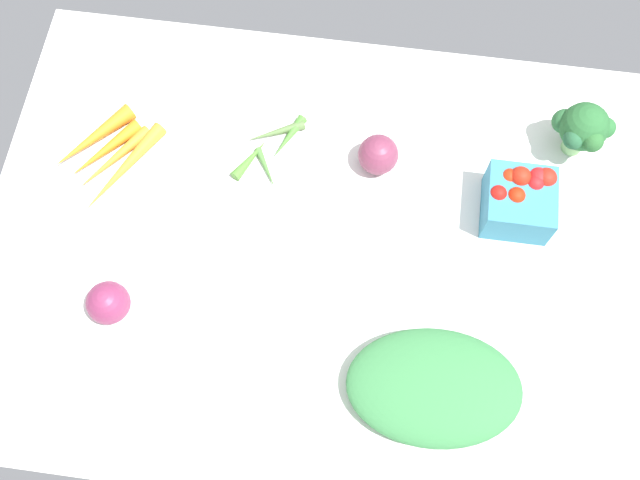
% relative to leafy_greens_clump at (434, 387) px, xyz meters
% --- Properties ---
extents(tablecloth, '(1.04, 0.76, 0.02)m').
position_rel_leafy_greens_clump_xyz_m(tablecloth, '(-0.19, 0.20, -0.04)').
color(tablecloth, white).
rests_on(tablecloth, ground).
extents(leafy_greens_clump, '(0.26, 0.18, 0.05)m').
position_rel_leafy_greens_clump_xyz_m(leafy_greens_clump, '(0.00, 0.00, 0.00)').
color(leafy_greens_clump, '#397F44').
rests_on(leafy_greens_clump, tablecloth).
extents(red_onion_near_basket, '(0.06, 0.06, 0.06)m').
position_rel_leafy_greens_clump_xyz_m(red_onion_near_basket, '(-0.11, 0.35, 0.01)').
color(red_onion_near_basket, '#7A334D').
rests_on(red_onion_near_basket, tablecloth).
extents(carrot_bunch, '(0.17, 0.20, 0.03)m').
position_rel_leafy_greens_clump_xyz_m(carrot_bunch, '(-0.54, 0.31, -0.01)').
color(carrot_bunch, orange).
rests_on(carrot_bunch, tablecloth).
extents(red_onion_center, '(0.06, 0.06, 0.06)m').
position_rel_leafy_greens_clump_xyz_m(red_onion_center, '(-0.47, 0.06, 0.01)').
color(red_onion_center, '#822D53').
rests_on(red_onion_center, tablecloth).
extents(broccoli_head, '(0.09, 0.09, 0.10)m').
position_rel_leafy_greens_clump_xyz_m(broccoli_head, '(0.19, 0.42, 0.04)').
color(broccoli_head, '#94C77C').
rests_on(broccoli_head, tablecloth).
extents(okra_pile, '(0.11, 0.14, 0.02)m').
position_rel_leafy_greens_clump_xyz_m(okra_pile, '(-0.29, 0.35, -0.02)').
color(okra_pile, '#587841').
rests_on(okra_pile, tablecloth).
extents(berry_basket, '(0.10, 0.10, 0.08)m').
position_rel_leafy_greens_clump_xyz_m(berry_basket, '(0.10, 0.30, 0.02)').
color(berry_basket, teal).
rests_on(berry_basket, tablecloth).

